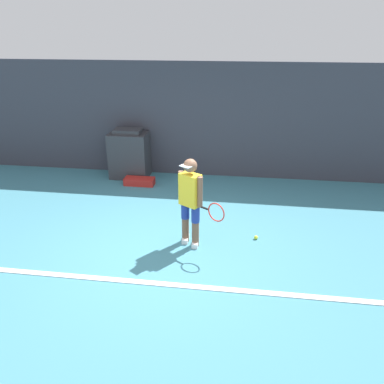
# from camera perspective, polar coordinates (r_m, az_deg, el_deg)

# --- Properties ---
(ground_plane) EXTENTS (24.00, 24.00, 0.00)m
(ground_plane) POSITION_cam_1_polar(r_m,az_deg,el_deg) (6.21, -4.11, -9.20)
(ground_plane) COLOR teal
(back_wall) EXTENTS (24.00, 0.10, 2.71)m
(back_wall) POSITION_cam_1_polar(r_m,az_deg,el_deg) (9.10, 0.42, 10.84)
(back_wall) COLOR #383842
(back_wall) RESTS_ON ground_plane
(court_baseline) EXTENTS (21.60, 0.10, 0.01)m
(court_baseline) POSITION_cam_1_polar(r_m,az_deg,el_deg) (5.56, -5.87, -13.66)
(court_baseline) COLOR white
(court_baseline) RESTS_ON ground_plane
(tennis_player) EXTENTS (0.80, 0.55, 1.51)m
(tennis_player) POSITION_cam_1_polar(r_m,az_deg,el_deg) (6.05, -0.17, -1.09)
(tennis_player) COLOR brown
(tennis_player) RESTS_ON ground_plane
(tennis_ball) EXTENTS (0.07, 0.07, 0.07)m
(tennis_ball) POSITION_cam_1_polar(r_m,az_deg,el_deg) (6.64, 9.72, -6.83)
(tennis_ball) COLOR #D1E533
(tennis_ball) RESTS_ON ground_plane
(covered_chair) EXTENTS (0.91, 0.62, 1.19)m
(covered_chair) POSITION_cam_1_polar(r_m,az_deg,el_deg) (9.25, -9.51, 5.69)
(covered_chair) COLOR #333338
(covered_chair) RESTS_ON ground_plane
(equipment_bag) EXTENTS (0.70, 0.29, 0.17)m
(equipment_bag) POSITION_cam_1_polar(r_m,az_deg,el_deg) (8.86, -8.01, 1.62)
(equipment_bag) COLOR #B2231E
(equipment_bag) RESTS_ON ground_plane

